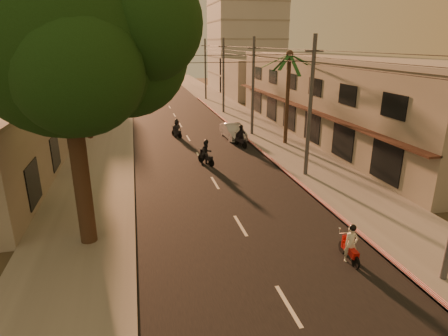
{
  "coord_description": "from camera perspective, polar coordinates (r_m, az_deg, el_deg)",
  "views": [
    {
      "loc": [
        -4.55,
        -13.76,
        8.52
      ],
      "look_at": [
        -0.2,
        4.63,
        2.14
      ],
      "focal_mm": 30.0,
      "sensor_mm": 36.0,
      "label": 1
    }
  ],
  "objects": [
    {
      "name": "broadleaf_tree",
      "position": [
        16.04,
        -21.71,
        17.27
      ],
      "size": [
        9.6,
        8.7,
        12.1
      ],
      "color": "black",
      "rests_on": "ground"
    },
    {
      "name": "distant_tower",
      "position": [
        72.93,
        3.37,
        22.93
      ],
      "size": [
        12.1,
        12.1,
        28.0
      ],
      "color": "#B7B5B2",
      "rests_on": "ground"
    },
    {
      "name": "sidewalk_right",
      "position": [
        36.83,
        6.2,
        5.27
      ],
      "size": [
        5.0,
        140.0,
        0.12
      ],
      "primitive_type": "cube",
      "color": "slate",
      "rests_on": "ground"
    },
    {
      "name": "parked_car",
      "position": [
        34.68,
        1.39,
        5.62
      ],
      "size": [
        1.86,
        4.38,
        1.4
      ],
      "primitive_type": "imported",
      "rotation": [
        0.0,
        0.0,
        0.04
      ],
      "color": "#9D9EA5",
      "rests_on": "ground"
    },
    {
      "name": "sidewalk_left",
      "position": [
        34.93,
        -17.77,
        3.74
      ],
      "size": [
        5.0,
        140.0,
        0.12
      ],
      "primitive_type": "cube",
      "color": "slate",
      "rests_on": "ground"
    },
    {
      "name": "utility_poles",
      "position": [
        35.48,
        4.52,
        15.4
      ],
      "size": [
        1.2,
        48.26,
        9.0
      ],
      "color": "#38383A",
      "rests_on": "ground"
    },
    {
      "name": "shophouse_row",
      "position": [
        37.08,
        17.06,
        10.31
      ],
      "size": [
        8.8,
        34.2,
        7.3
      ],
      "color": "gray",
      "rests_on": "ground"
    },
    {
      "name": "road",
      "position": [
        35.11,
        -5.47,
        4.55
      ],
      "size": [
        10.0,
        140.0,
        0.02
      ],
      "primitive_type": "cube",
      "color": "black",
      "rests_on": "ground"
    },
    {
      "name": "scooter_red",
      "position": [
        16.25,
        18.72,
        -11.06
      ],
      "size": [
        0.67,
        1.7,
        1.66
      ],
      "rotation": [
        0.0,
        0.0,
        -0.07
      ],
      "color": "black",
      "rests_on": "ground"
    },
    {
      "name": "filler_left_far",
      "position": [
        66.62,
        -22.01,
        13.03
      ],
      "size": [
        8.0,
        14.0,
        7.0
      ],
      "primitive_type": "cube",
      "color": "gray",
      "rests_on": "ground"
    },
    {
      "name": "filler_left_near",
      "position": [
        49.09,
        -24.65,
        9.6
      ],
      "size": [
        8.0,
        14.0,
        4.4
      ],
      "primitive_type": "cube",
      "color": "gray",
      "rests_on": "ground"
    },
    {
      "name": "filler_right",
      "position": [
        61.86,
        4.32,
        13.49
      ],
      "size": [
        8.0,
        14.0,
        6.0
      ],
      "primitive_type": "cube",
      "color": "gray",
      "rests_on": "ground"
    },
    {
      "name": "curb_stripe",
      "position": [
        31.48,
        5.06,
        3.07
      ],
      "size": [
        0.2,
        60.0,
        0.2
      ],
      "primitive_type": "cube",
      "color": "#B21219",
      "rests_on": "ground"
    },
    {
      "name": "scooter_mid_b",
      "position": [
        31.82,
        2.58,
        4.75
      ],
      "size": [
        1.3,
        1.93,
        1.94
      ],
      "rotation": [
        0.0,
        0.0,
        0.26
      ],
      "color": "black",
      "rests_on": "ground"
    },
    {
      "name": "palm_tree",
      "position": [
        32.33,
        9.94,
        15.97
      ],
      "size": [
        5.0,
        5.0,
        8.2
      ],
      "color": "black",
      "rests_on": "ground"
    },
    {
      "name": "ground",
      "position": [
        16.81,
        4.4,
        -11.85
      ],
      "size": [
        160.0,
        160.0,
        0.0
      ],
      "primitive_type": "plane",
      "color": "#383023",
      "rests_on": "ground"
    },
    {
      "name": "scooter_far_a",
      "position": [
        35.46,
        -7.2,
        5.94
      ],
      "size": [
        1.19,
        1.67,
        1.75
      ],
      "rotation": [
        0.0,
        0.0,
        0.41
      ],
      "color": "black",
      "rests_on": "ground"
    },
    {
      "name": "scooter_mid_a",
      "position": [
        27.12,
        -2.7,
        2.26
      ],
      "size": [
        1.38,
        1.8,
        1.9
      ],
      "rotation": [
        0.0,
        0.0,
        0.42
      ],
      "color": "black",
      "rests_on": "ground"
    }
  ]
}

